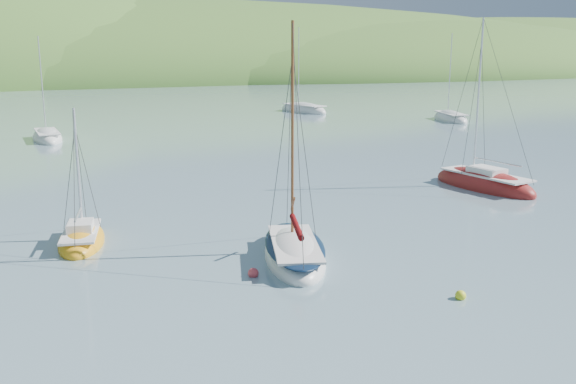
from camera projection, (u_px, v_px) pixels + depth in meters
name	position (u px, v px, depth m)	size (l,w,h in m)	color
ground	(363.00, 286.00, 23.62)	(700.00, 700.00, 0.00)	#73969E
shoreline_hills	(35.00, 77.00, 176.37)	(690.00, 135.00, 56.00)	#356125
daysailer_white	(294.00, 253.00, 26.61)	(4.22, 7.14, 10.33)	silver
sloop_red	(484.00, 185.00, 39.75)	(3.89, 7.88, 11.16)	maroon
sailboat_yellow	(82.00, 240.00, 28.66)	(2.78, 5.22, 6.58)	#F8A216
distant_sloop_a	(47.00, 138.00, 59.75)	(3.05, 7.39, 10.32)	silver
distant_sloop_b	(303.00, 111.00, 84.78)	(5.31, 8.84, 11.90)	silver
distant_sloop_d	(450.00, 119.00, 75.24)	(4.38, 8.04, 10.88)	silver
mooring_buoys	(424.00, 238.00, 29.15)	(18.75, 12.45, 0.44)	yellow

